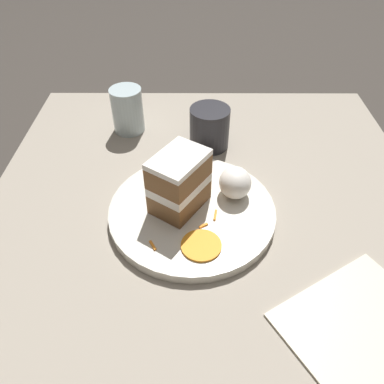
% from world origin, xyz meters
% --- Properties ---
extents(ground_plane, '(6.00, 6.00, 0.00)m').
position_xyz_m(ground_plane, '(0.00, 0.00, 0.00)').
color(ground_plane, '#38332D').
rests_on(ground_plane, ground).
extents(dining_table, '(1.02, 0.83, 0.02)m').
position_xyz_m(dining_table, '(0.00, 0.00, 0.01)').
color(dining_table, gray).
rests_on(dining_table, ground).
extents(plate, '(0.30, 0.30, 0.02)m').
position_xyz_m(plate, '(0.05, 0.03, 0.03)').
color(plate, silver).
rests_on(plate, dining_table).
extents(cake_slice, '(0.12, 0.11, 0.11)m').
position_xyz_m(cake_slice, '(0.06, 0.05, 0.09)').
color(cake_slice, brown).
rests_on(cake_slice, plate).
extents(cream_dollop, '(0.06, 0.06, 0.06)m').
position_xyz_m(cream_dollop, '(0.09, -0.05, 0.07)').
color(cream_dollop, white).
rests_on(cream_dollop, plate).
extents(orange_garnish, '(0.07, 0.07, 0.00)m').
position_xyz_m(orange_garnish, '(-0.04, 0.02, 0.04)').
color(orange_garnish, orange).
rests_on(orange_garnish, plate).
extents(carrot_shreds_scatter, '(0.20, 0.11, 0.00)m').
position_xyz_m(carrot_shreds_scatter, '(0.05, 0.03, 0.04)').
color(carrot_shreds_scatter, orange).
rests_on(carrot_shreds_scatter, plate).
extents(drinking_glass, '(0.07, 0.07, 0.10)m').
position_xyz_m(drinking_glass, '(0.33, 0.18, 0.07)').
color(drinking_glass, silver).
rests_on(drinking_glass, dining_table).
extents(coffee_mug, '(0.09, 0.09, 0.09)m').
position_xyz_m(coffee_mug, '(0.27, -0.01, 0.07)').
color(coffee_mug, '#232328').
rests_on(coffee_mug, dining_table).
extents(menu_card, '(0.24, 0.26, 0.00)m').
position_xyz_m(menu_card, '(-0.16, -0.20, 0.02)').
color(menu_card, beige).
rests_on(menu_card, dining_table).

